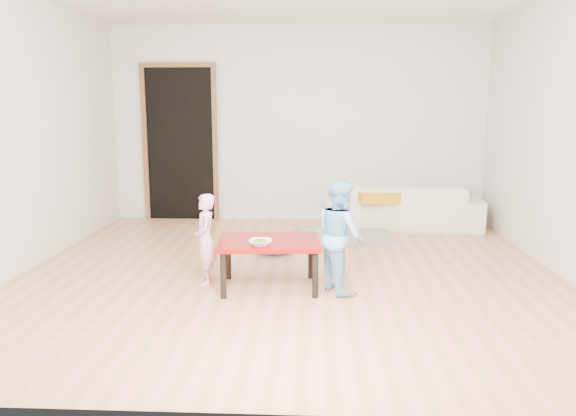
# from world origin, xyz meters

# --- Properties ---
(floor) EXTENTS (5.00, 5.00, 0.01)m
(floor) POSITION_xyz_m (0.00, 0.00, 0.00)
(floor) COLOR tan
(floor) RESTS_ON ground
(back_wall) EXTENTS (5.00, 0.02, 2.60)m
(back_wall) POSITION_xyz_m (0.00, 2.50, 1.30)
(back_wall) COLOR silver
(back_wall) RESTS_ON floor
(left_wall) EXTENTS (0.02, 5.00, 2.60)m
(left_wall) POSITION_xyz_m (-2.50, 0.00, 1.30)
(left_wall) COLOR silver
(left_wall) RESTS_ON floor
(right_wall) EXTENTS (0.02, 5.00, 2.60)m
(right_wall) POSITION_xyz_m (2.50, 0.00, 1.30)
(right_wall) COLOR silver
(right_wall) RESTS_ON floor
(doorway) EXTENTS (1.02, 0.08, 2.11)m
(doorway) POSITION_xyz_m (-1.60, 2.48, 1.02)
(doorway) COLOR brown
(doorway) RESTS_ON back_wall
(sofa) EXTENTS (1.99, 0.92, 0.57)m
(sofa) POSITION_xyz_m (1.37, 2.05, 0.28)
(sofa) COLOR beige
(sofa) RESTS_ON floor
(cushion) EXTENTS (0.57, 0.52, 0.13)m
(cushion) POSITION_xyz_m (1.00, 1.81, 0.44)
(cushion) COLOR orange
(cushion) RESTS_ON sofa
(red_table) EXTENTS (0.89, 0.70, 0.42)m
(red_table) POSITION_xyz_m (-0.15, -0.48, 0.21)
(red_table) COLOR #890807
(red_table) RESTS_ON floor
(bowl) EXTENTS (0.19, 0.19, 0.05)m
(bowl) POSITION_xyz_m (-0.20, -0.68, 0.45)
(bowl) COLOR white
(bowl) RESTS_ON red_table
(broccoli) EXTENTS (0.12, 0.12, 0.06)m
(broccoli) POSITION_xyz_m (-0.20, -0.68, 0.45)
(broccoli) COLOR #2D5919
(broccoli) RESTS_ON red_table
(child_pink) EXTENTS (0.25, 0.33, 0.80)m
(child_pink) POSITION_xyz_m (-0.72, -0.38, 0.40)
(child_pink) COLOR pink
(child_pink) RESTS_ON floor
(child_blue) EXTENTS (0.52, 0.57, 0.95)m
(child_blue) POSITION_xyz_m (0.45, -0.52, 0.47)
(child_blue) COLOR #66B5EC
(child_blue) RESTS_ON floor
(basin) EXTENTS (0.46, 0.46, 0.14)m
(basin) POSITION_xyz_m (-0.19, 0.67, 0.07)
(basin) COLOR #326BBD
(basin) RESTS_ON floor
(blanket) EXTENTS (1.16, 1.00, 0.05)m
(blanket) POSITION_xyz_m (0.60, 1.43, 0.03)
(blanket) COLOR #A0988D
(blanket) RESTS_ON floor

